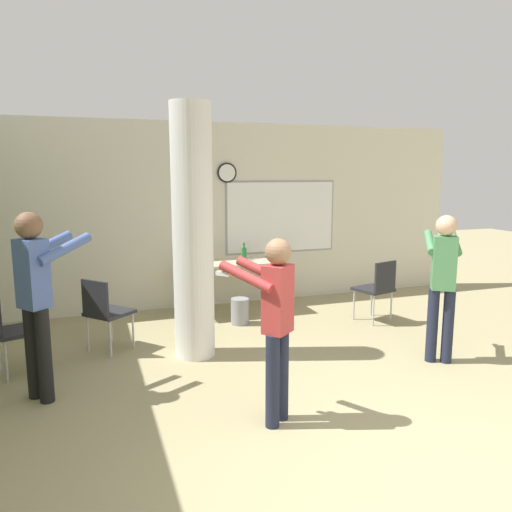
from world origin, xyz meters
The scene contains 12 objects.
ground_plane centered at (0.00, 0.00, 0.00)m, with size 24.00×24.00×0.00m, color tan.
wall_back centered at (0.02, 5.06, 1.40)m, with size 8.00×0.15×2.80m.
support_pillar centered at (-0.94, 2.93, 1.40)m, with size 0.45×0.45×2.80m.
folding_table centered at (-0.13, 4.47, 0.71)m, with size 1.51×0.62×0.77m.
bottle_on_table centered at (0.16, 4.54, 0.87)m, with size 0.08×0.08×0.26m.
waste_bin centered at (-0.11, 3.89, 0.18)m, with size 0.25×0.25×0.36m.
chair_near_pillar centered at (-1.89, 3.37, 0.51)m, with size 0.62×0.62×0.87m.
chair_mid_room centered at (1.71, 3.37, 0.51)m, with size 0.55×0.55×0.87m.
chair_by_left_wall centered at (-2.82, 3.00, 0.51)m, with size 0.56×0.56×0.87m.
person_playing_side centered at (1.56, 1.88, 0.95)m, with size 0.57×0.67×1.62m.
person_watching_back centered at (-2.49, 2.29, 1.01)m, with size 0.68×0.63×1.73m.
person_playing_front centered at (-0.64, 1.20, 0.91)m, with size 0.58×0.61×1.55m.
Camera 1 is at (-2.04, -2.43, 2.07)m, focal length 35.00 mm.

